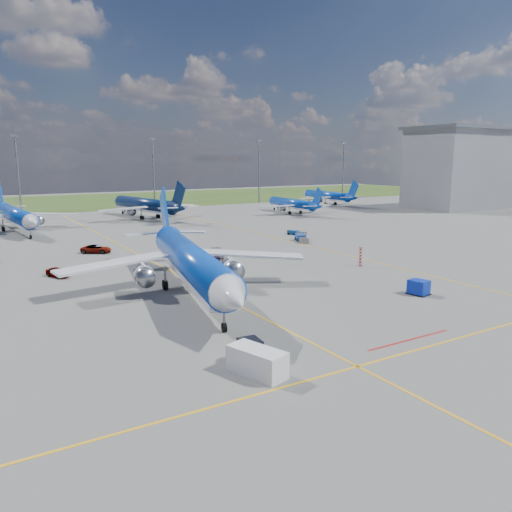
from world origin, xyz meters
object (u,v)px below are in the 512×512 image
service_car_b (96,249)px  warning_post (361,256)px  bg_jet_nnw (17,231)px  uld_container (419,287)px  service_van (257,362)px  service_car_a (57,272)px  bg_jet_ene (327,204)px  service_car_c (217,254)px  main_airliner (192,293)px  bg_jet_n (145,218)px  bg_jet_ne (292,213)px  pushback_tug (252,356)px  baggage_tug_w (302,238)px  baggage_tug_e (296,233)px

service_car_b → warning_post: bearing=-102.4°
bg_jet_nnw → uld_container: bg_jet_nnw is taller
service_van → service_car_a: size_ratio=1.18×
bg_jet_ene → service_van: bg_jet_ene is taller
bg_jet_nnw → service_van: bearing=-90.8°
service_car_c → main_airliner: bearing=-103.0°
bg_jet_n → bg_jet_ne: bearing=155.3°
service_car_a → service_car_b: bearing=38.1°
bg_jet_n → pushback_tug: bearing=65.3°
pushback_tug → baggage_tug_w: size_ratio=1.05×
service_car_c → baggage_tug_w: (21.76, 6.32, -0.11)m
bg_jet_n → service_car_b: size_ratio=7.77×
uld_container → service_car_b: uld_container is taller
bg_jet_ne → baggage_tug_e: bearing=59.5°
bg_jet_ene → baggage_tug_e: size_ratio=7.60×
bg_jet_n → service_van: size_ratio=8.58×
warning_post → bg_jet_n: bg_jet_n is taller
service_car_c → baggage_tug_w: bearing=37.9°
bg_jet_ene → service_car_a: bearing=36.9°
bg_jet_n → main_airliner: bearing=64.7°
baggage_tug_w → baggage_tug_e: baggage_tug_w is taller
uld_container → service_car_a: bearing=128.3°
pushback_tug → uld_container: pushback_tug is taller
uld_container → service_car_c: uld_container is taller
bg_jet_nnw → service_car_b: bg_jet_nnw is taller
main_airliner → service_car_b: (-3.48, 32.72, 0.71)m
warning_post → bg_jet_nnw: size_ratio=0.08×
service_car_a → baggage_tug_e: service_car_a is taller
pushback_tug → service_car_c: pushback_tug is taller
warning_post → main_airliner: main_airliner is taller
warning_post → service_car_a: warning_post is taller
service_car_a → baggage_tug_e: (50.67, 14.44, -0.22)m
uld_container → service_van: 29.89m
pushback_tug → service_car_a: 40.47m
service_car_a → service_car_c: 24.96m
service_van → warning_post: bearing=19.2°
service_car_a → baggage_tug_w: service_car_a is taller
bg_jet_n → service_car_c: size_ratio=8.24×
baggage_tug_w → baggage_tug_e: (3.97, 7.38, -0.14)m
bg_jet_ene → bg_jet_ne: bearing=35.5°
service_car_b → service_van: bearing=-149.4°
warning_post → main_airliner: size_ratio=0.07×
bg_jet_ne → main_airliner: main_airliner is taller
bg_jet_ene → service_car_a: 122.90m
bg_jet_nnw → service_van: bg_jet_nnw is taller
bg_jet_nnw → service_van: 92.49m
warning_post → service_van: bearing=-143.1°
bg_jet_ene → pushback_tug: 143.37m
baggage_tug_e → service_car_b: bearing=158.2°
warning_post → baggage_tug_e: 32.12m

